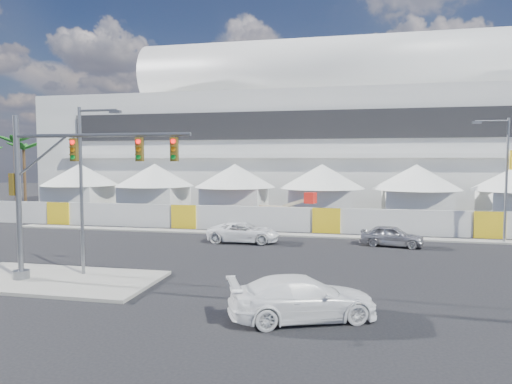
% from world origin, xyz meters
% --- Properties ---
extents(ground, '(160.00, 160.00, 0.00)m').
position_xyz_m(ground, '(0.00, 0.00, 0.00)').
color(ground, black).
rests_on(ground, ground).
extents(median_island, '(10.00, 5.00, 0.15)m').
position_xyz_m(median_island, '(-6.00, -3.00, 0.07)').
color(median_island, gray).
rests_on(median_island, ground).
extents(stadium, '(80.00, 24.80, 21.98)m').
position_xyz_m(stadium, '(8.71, 41.50, 9.45)').
color(stadium, silver).
rests_on(stadium, ground).
extents(tent_row, '(53.40, 8.40, 5.40)m').
position_xyz_m(tent_row, '(0.50, 24.00, 3.15)').
color(tent_row, white).
rests_on(tent_row, ground).
extents(hoarding_fence, '(70.00, 0.25, 2.00)m').
position_xyz_m(hoarding_fence, '(6.00, 14.50, 1.00)').
color(hoarding_fence, silver).
rests_on(hoarding_fence, ground).
extents(palm_cluster, '(10.60, 10.60, 8.55)m').
position_xyz_m(palm_cluster, '(-33.46, 29.50, 6.88)').
color(palm_cluster, '#47331E').
rests_on(palm_cluster, ground).
extents(sedan_silver, '(2.32, 4.37, 1.41)m').
position_xyz_m(sedan_silver, '(10.64, 9.67, 0.71)').
color(sedan_silver, '#A4A4A8').
rests_on(sedan_silver, ground).
extents(pickup_curb, '(2.60, 5.19, 1.41)m').
position_xyz_m(pickup_curb, '(0.49, 9.08, 0.70)').
color(pickup_curb, white).
rests_on(pickup_curb, ground).
extents(pickup_near, '(4.10, 5.87, 1.58)m').
position_xyz_m(pickup_near, '(6.27, -5.72, 0.79)').
color(pickup_near, white).
rests_on(pickup_near, ground).
extents(lot_car_c, '(2.62, 4.89, 1.35)m').
position_xyz_m(lot_car_c, '(-10.34, 19.10, 0.67)').
color(lot_car_c, '#BAB9BF').
rests_on(lot_car_c, ground).
extents(traffic_mast, '(8.99, 0.75, 7.74)m').
position_xyz_m(traffic_mast, '(-5.64, -3.36, 4.37)').
color(traffic_mast, gray).
rests_on(traffic_mast, median_island).
extents(streetlight_median, '(2.28, 0.23, 8.23)m').
position_xyz_m(streetlight_median, '(-4.86, -1.91, 4.88)').
color(streetlight_median, slate).
rests_on(streetlight_median, median_island).
extents(streetlight_curb, '(2.58, 0.58, 8.71)m').
position_xyz_m(streetlight_curb, '(18.26, 12.50, 5.06)').
color(streetlight_curb, gray).
rests_on(streetlight_curb, ground).
extents(boom_lift, '(6.49, 2.43, 3.18)m').
position_xyz_m(boom_lift, '(1.29, 16.47, 0.86)').
color(boom_lift, red).
rests_on(boom_lift, ground).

